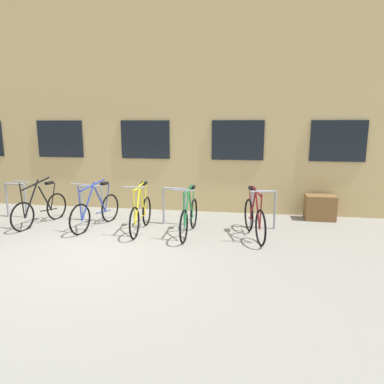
{
  "coord_description": "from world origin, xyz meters",
  "views": [
    {
      "loc": [
        2.68,
        -5.74,
        2.3
      ],
      "look_at": [
        1.49,
        1.6,
        0.83
      ],
      "focal_mm": 32.75,
      "sensor_mm": 36.0,
      "label": 1
    }
  ],
  "objects_px": {
    "bicycle_maroon": "(254,218)",
    "planter_box": "(320,208)",
    "bicycle_green": "(189,217)",
    "bicycle_black": "(40,209)",
    "bicycle_yellow": "(141,214)",
    "bicycle_blue": "(96,211)"
  },
  "relations": [
    {
      "from": "bicycle_maroon",
      "to": "planter_box",
      "type": "relative_size",
      "value": 2.32
    },
    {
      "from": "bicycle_black",
      "to": "bicycle_maroon",
      "type": "height_order",
      "value": "bicycle_black"
    },
    {
      "from": "bicycle_maroon",
      "to": "planter_box",
      "type": "height_order",
      "value": "bicycle_maroon"
    },
    {
      "from": "bicycle_black",
      "to": "bicycle_yellow",
      "type": "relative_size",
      "value": 1.0
    },
    {
      "from": "bicycle_green",
      "to": "planter_box",
      "type": "distance_m",
      "value": 3.35
    },
    {
      "from": "bicycle_yellow",
      "to": "bicycle_green",
      "type": "distance_m",
      "value": 1.07
    },
    {
      "from": "bicycle_black",
      "to": "bicycle_green",
      "type": "bearing_deg",
      "value": -2.9
    },
    {
      "from": "bicycle_maroon",
      "to": "bicycle_green",
      "type": "bearing_deg",
      "value": -177.74
    },
    {
      "from": "bicycle_blue",
      "to": "planter_box",
      "type": "height_order",
      "value": "bicycle_blue"
    },
    {
      "from": "bicycle_maroon",
      "to": "planter_box",
      "type": "xyz_separation_m",
      "value": [
        1.59,
        1.57,
        -0.09
      ]
    },
    {
      "from": "bicycle_maroon",
      "to": "planter_box",
      "type": "distance_m",
      "value": 2.23
    },
    {
      "from": "bicycle_maroon",
      "to": "bicycle_green",
      "type": "height_order",
      "value": "bicycle_maroon"
    },
    {
      "from": "bicycle_black",
      "to": "bicycle_blue",
      "type": "distance_m",
      "value": 1.35
    },
    {
      "from": "bicycle_blue",
      "to": "bicycle_green",
      "type": "distance_m",
      "value": 2.15
    },
    {
      "from": "bicycle_black",
      "to": "planter_box",
      "type": "height_order",
      "value": "bicycle_black"
    },
    {
      "from": "bicycle_yellow",
      "to": "bicycle_blue",
      "type": "bearing_deg",
      "value": 174.09
    },
    {
      "from": "bicycle_blue",
      "to": "planter_box",
      "type": "relative_size",
      "value": 2.46
    },
    {
      "from": "bicycle_green",
      "to": "planter_box",
      "type": "height_order",
      "value": "bicycle_green"
    },
    {
      "from": "bicycle_blue",
      "to": "bicycle_maroon",
      "type": "distance_m",
      "value": 3.49
    },
    {
      "from": "bicycle_blue",
      "to": "bicycle_black",
      "type": "bearing_deg",
      "value": 179.93
    },
    {
      "from": "bicycle_green",
      "to": "bicycle_maroon",
      "type": "bearing_deg",
      "value": 2.26
    },
    {
      "from": "bicycle_blue",
      "to": "planter_box",
      "type": "xyz_separation_m",
      "value": [
        5.07,
        1.45,
        -0.08
      ]
    }
  ]
}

